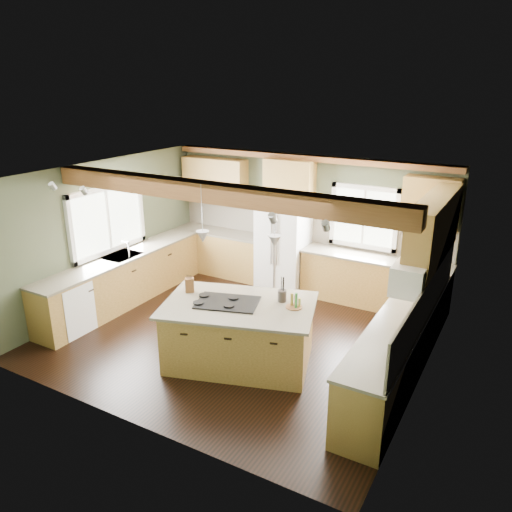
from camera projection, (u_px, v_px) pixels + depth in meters
The scene contains 37 objects.
floor at pixel (240, 335), 8.05m from camera, with size 5.60×5.60×0.00m, color black.
ceiling at pixel (238, 175), 7.18m from camera, with size 5.60×5.60×0.00m, color silver.
wall_back at pixel (306, 222), 9.67m from camera, with size 5.60×5.60×0.00m, color #454E37.
wall_left at pixel (106, 234), 8.91m from camera, with size 5.00×5.00×0.00m, color #454E37.
wall_right at pixel (428, 297), 6.31m from camera, with size 5.00×5.00×0.00m, color #454E37.
ceiling_beam at pixel (212, 193), 6.67m from camera, with size 5.55×0.26×0.26m, color brown.
soffit_trim at pixel (306, 158), 9.17m from camera, with size 5.55×0.20×0.10m, color brown.
backsplash_back at pixel (306, 226), 9.68m from camera, with size 5.58×0.03×0.58m, color brown.
backsplash_right at pixel (427, 302), 6.39m from camera, with size 0.03×3.70×0.58m, color brown.
base_cab_back_left at pixel (221, 253), 10.54m from camera, with size 2.02×0.60×0.88m, color brown.
counter_back_left at pixel (221, 232), 10.38m from camera, with size 2.06×0.64×0.04m, color #4D4538.
base_cab_back_right at pixel (373, 282), 9.01m from camera, with size 2.62×0.60×0.88m, color brown.
counter_back_right at pixel (375, 258), 8.86m from camera, with size 2.66×0.64×0.04m, color #4D4538.
base_cab_left at pixel (124, 280), 9.10m from camera, with size 0.60×3.70×0.88m, color brown.
counter_left at pixel (122, 256), 8.95m from camera, with size 0.64×3.74×0.04m, color #4D4538.
base_cab_right at pixel (399, 349), 6.78m from camera, with size 0.60×3.70×0.88m, color brown.
counter_right at pixel (402, 318), 6.63m from camera, with size 0.64×3.74×0.04m, color #4D4538.
upper_cab_back_left at pixel (215, 180), 10.23m from camera, with size 1.40×0.35×0.90m, color brown.
upper_cab_over_fridge at pixel (289, 178), 9.38m from camera, with size 0.96×0.35×0.70m, color brown.
upper_cab_right at pixel (434, 228), 6.92m from camera, with size 0.35×2.20×0.90m, color brown.
upper_cab_back_corner at pixel (431, 204), 8.24m from camera, with size 0.90×0.35×0.90m, color brown.
window_left at pixel (107, 220), 8.86m from camera, with size 0.04×1.60×1.05m, color white.
window_back at pixel (364, 217), 9.03m from camera, with size 1.10×0.04×1.00m, color white.
sink at pixel (122, 256), 8.95m from camera, with size 0.50×0.65×0.03m, color #262628.
faucet at pixel (129, 250), 8.82m from camera, with size 0.02×0.02×0.28m, color #B2B2B7.
dishwasher at pixel (68, 307), 8.03m from camera, with size 0.60×0.60×0.84m, color white.
oven at pixel (369, 399), 5.72m from camera, with size 0.60×0.72×0.84m, color white.
microwave at pixel (411, 276), 6.29m from camera, with size 0.40×0.70×0.38m, color white.
pendant_left at pixel (203, 237), 6.78m from camera, with size 0.18×0.18×0.16m, color #B2B2B7.
pendant_right at pixel (275, 241), 6.59m from camera, with size 0.18×0.18×0.16m, color #B2B2B7.
refrigerator at pixel (283, 244), 9.63m from camera, with size 0.90×0.74×1.80m, color silver.
island at pixel (239, 334), 7.16m from camera, with size 1.98×1.21×0.88m, color brown.
island_top at pixel (239, 305), 7.01m from camera, with size 2.12×1.35×0.04m, color #4D4538.
cooktop at pixel (228, 302), 7.03m from camera, with size 0.86×0.57×0.02m, color black.
knife_block at pixel (190, 285), 7.38m from camera, with size 0.13×0.10×0.22m, color brown.
utensil_crock at pixel (282, 296), 7.06m from camera, with size 0.13×0.13×0.17m, color #463E38.
bottle_tray at pixel (294, 300), 6.86m from camera, with size 0.23×0.23×0.22m, color brown, non-canonical shape.
Camera 1 is at (3.75, -6.10, 3.89)m, focal length 35.00 mm.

